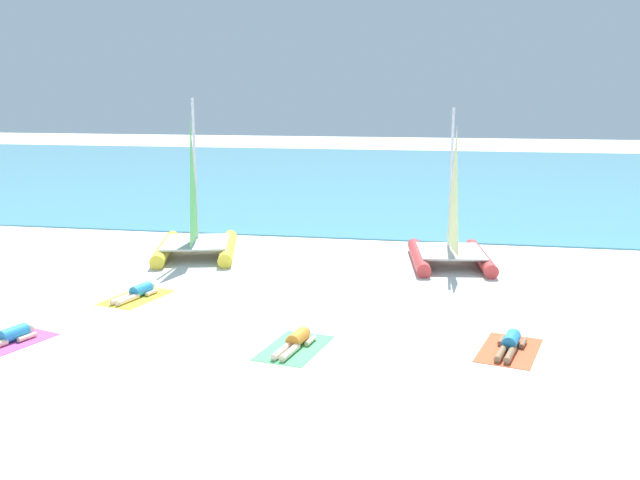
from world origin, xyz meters
name	(u,v)px	position (x,y,z in m)	size (l,w,h in m)	color
ground_plane	(348,244)	(0.00, 10.00, 0.00)	(120.00, 120.00, 0.00)	white
ocean_water	(397,176)	(0.00, 30.81, 0.03)	(120.00, 40.00, 0.05)	#4C9EB7
sailboat_red	(451,242)	(3.52, 7.62, 0.70)	(2.79, 3.91, 4.73)	#CC3838
sailboat_yellow	(196,233)	(-4.53, 7.30, 0.75)	(3.38, 4.35, 5.01)	yellow
towel_leftmost	(6,343)	(-5.56, -1.18, 0.01)	(1.10, 1.90, 0.01)	#D84C99
sunbather_leftmost	(8,337)	(-5.54, -1.12, 0.13)	(0.83, 1.54, 0.30)	#268CCC
towel_center_left	(137,297)	(-4.35, 2.50, 0.01)	(1.10, 1.90, 0.01)	yellow
sunbather_center_left	(138,292)	(-4.34, 2.56, 0.13)	(0.75, 1.56, 0.30)	#268CCC
towel_center_right	(294,348)	(0.45, -0.30, 0.01)	(1.10, 1.90, 0.01)	#4CB266
sunbather_center_right	(296,341)	(0.46, -0.24, 0.13)	(0.67, 1.56, 0.30)	orange
towel_rightmost	(509,350)	(4.80, 0.39, 0.01)	(1.10, 1.90, 0.01)	#EA5933
sunbather_rightmost	(510,343)	(4.81, 0.46, 0.13)	(0.75, 1.56, 0.30)	#268CCC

